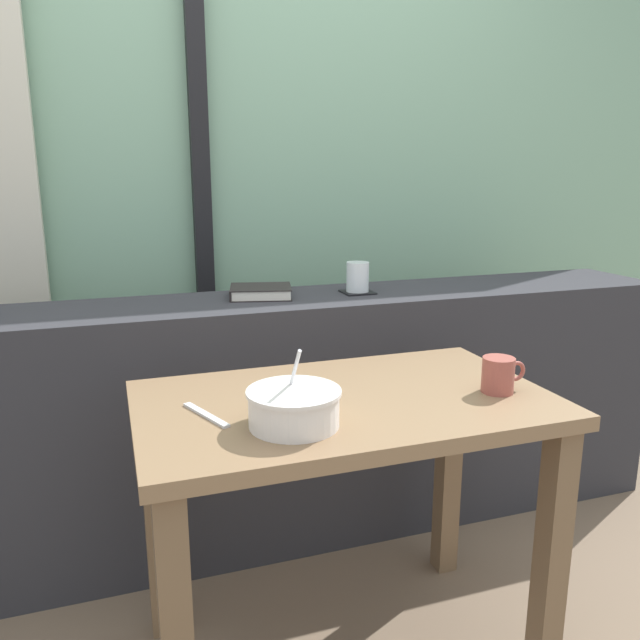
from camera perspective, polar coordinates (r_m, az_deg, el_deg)
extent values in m
plane|color=#75604C|center=(1.87, 0.78, -27.04)|extent=(8.00, 8.00, 0.00)
cube|color=#84B293|center=(2.67, -8.85, 17.33)|extent=(4.80, 0.08, 2.80)
cube|color=black|center=(2.58, -10.90, 15.17)|extent=(0.07, 0.05, 2.60)
cube|color=#2D2D33|center=(2.11, -4.28, -9.03)|extent=(2.80, 0.37, 0.82)
cube|color=brown|center=(1.65, 20.32, -19.70)|extent=(0.06, 0.06, 0.66)
cube|color=brown|center=(1.75, -14.64, -17.16)|extent=(0.06, 0.06, 0.66)
cube|color=brown|center=(1.98, 11.59, -13.21)|extent=(0.06, 0.06, 0.66)
cube|color=#846647|center=(1.47, 2.28, -7.68)|extent=(0.96, 0.57, 0.03)
cube|color=black|center=(2.08, 3.43, 2.55)|extent=(0.10, 0.10, 0.00)
cylinder|color=white|center=(2.07, 3.45, 3.94)|extent=(0.07, 0.07, 0.10)
cylinder|color=#CC4C38|center=(2.07, 3.44, 3.52)|extent=(0.07, 0.07, 0.06)
cube|color=black|center=(2.02, -5.37, 2.15)|extent=(0.22, 0.20, 0.00)
cube|color=silver|center=(2.01, -5.38, 2.58)|extent=(0.21, 0.19, 0.03)
cube|color=black|center=(2.01, -5.38, 3.02)|extent=(0.22, 0.20, 0.00)
cube|color=black|center=(2.02, -8.08, 2.52)|extent=(0.04, 0.16, 0.03)
cylinder|color=silver|center=(1.30, -2.39, -8.01)|extent=(0.19, 0.19, 0.08)
cylinder|color=silver|center=(1.28, -2.41, -6.57)|extent=(0.20, 0.20, 0.01)
cylinder|color=#B27038|center=(1.30, -2.39, -8.37)|extent=(0.16, 0.16, 0.05)
cylinder|color=silver|center=(1.30, -2.50, -5.26)|extent=(0.01, 0.10, 0.15)
ellipsoid|color=silver|center=(1.34, -2.72, -6.94)|extent=(0.03, 0.05, 0.01)
cube|color=silver|center=(1.38, -10.35, -8.50)|extent=(0.08, 0.16, 0.01)
cylinder|color=#9E4C42|center=(1.54, 15.91, -4.84)|extent=(0.08, 0.08, 0.08)
torus|color=#9E4C42|center=(1.57, 17.42, -4.46)|extent=(0.05, 0.01, 0.05)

